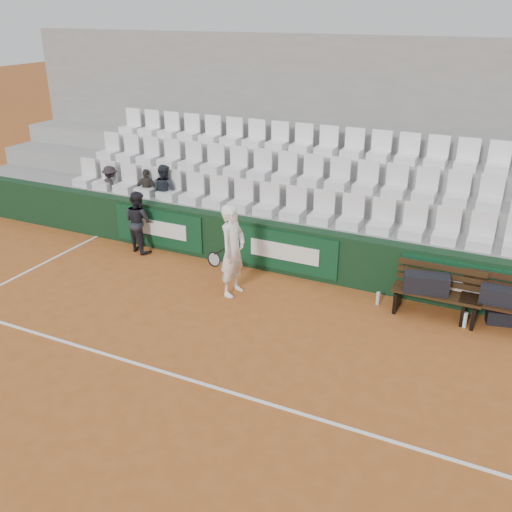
{
  "coord_description": "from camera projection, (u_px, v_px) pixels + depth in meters",
  "views": [
    {
      "loc": [
        3.76,
        -5.75,
        4.98
      ],
      "look_at": [
        -0.15,
        2.4,
        1.0
      ],
      "focal_mm": 40.0,
      "sensor_mm": 36.0,
      "label": 1
    }
  ],
  "objects": [
    {
      "name": "back_barrier",
      "position": [
        300.0,
        252.0,
        11.3
      ],
      "size": [
        18.0,
        0.34,
        1.0
      ],
      "color": "black",
      "rests_on": "ground"
    },
    {
      "name": "grandstand_tier_mid",
      "position": [
        324.0,
        216.0,
        12.55
      ],
      "size": [
        18.0,
        0.95,
        1.45
      ],
      "primitive_type": "cube",
      "color": "gray",
      "rests_on": "ground"
    },
    {
      "name": "spectator_b",
      "position": [
        146.0,
        172.0,
        12.89
      ],
      "size": [
        0.64,
        0.32,
        1.05
      ],
      "primitive_type": "imported",
      "rotation": [
        0.0,
        0.0,
        3.25
      ],
      "color": "#322D28",
      "rests_on": "grandstand_tier_front"
    },
    {
      "name": "ball_kid",
      "position": [
        139.0,
        222.0,
        12.36
      ],
      "size": [
        0.79,
        0.7,
        1.36
      ],
      "primitive_type": "imported",
      "rotation": [
        0.0,
        0.0,
        2.81
      ],
      "color": "black",
      "rests_on": "ground"
    },
    {
      "name": "sports_bag_right",
      "position": [
        499.0,
        296.0,
        9.4
      ],
      "size": [
        0.61,
        0.3,
        0.28
      ],
      "primitive_type": "cube",
      "rotation": [
        0.0,
        0.0,
        0.03
      ],
      "color": "black",
      "rests_on": "bench_right"
    },
    {
      "name": "spectator_a",
      "position": [
        109.0,
        168.0,
        13.31
      ],
      "size": [
        0.73,
        0.57,
        1.0
      ],
      "primitive_type": "imported",
      "rotation": [
        0.0,
        0.0,
        2.78
      ],
      "color": "black",
      "rests_on": "grandstand_tier_front"
    },
    {
      "name": "bench_right",
      "position": [
        505.0,
        317.0,
        9.48
      ],
      "size": [
        1.5,
        0.56,
        0.45
      ],
      "primitive_type": "cube",
      "color": "#311B0E",
      "rests_on": "ground"
    },
    {
      "name": "water_bottle_near",
      "position": [
        378.0,
        298.0,
        10.32
      ],
      "size": [
        0.07,
        0.07,
        0.24
      ],
      "primitive_type": "cylinder",
      "color": "silver",
      "rests_on": "ground"
    },
    {
      "name": "seat_row_back",
      "position": [
        339.0,
        142.0,
        12.59
      ],
      "size": [
        11.9,
        0.44,
        0.63
      ],
      "primitive_type": "cube",
      "color": "white",
      "rests_on": "grandstand_tier_back"
    },
    {
      "name": "seat_row_front",
      "position": [
        307.0,
        206.0,
        11.38
      ],
      "size": [
        11.9,
        0.44,
        0.63
      ],
      "primitive_type": "cube",
      "color": "silver",
      "rests_on": "grandstand_tier_front"
    },
    {
      "name": "water_bottle_far",
      "position": [
        465.0,
        320.0,
        9.58
      ],
      "size": [
        0.08,
        0.08,
        0.27
      ],
      "primitive_type": "cylinder",
      "color": "silver",
      "rests_on": "ground"
    },
    {
      "name": "seat_row_mid",
      "position": [
        324.0,
        172.0,
        11.98
      ],
      "size": [
        11.9,
        0.44,
        0.63
      ],
      "primitive_type": "cube",
      "color": "silver",
      "rests_on": "grandstand_tier_mid"
    },
    {
      "name": "bench_left",
      "position": [
        435.0,
        305.0,
        9.88
      ],
      "size": [
        1.5,
        0.56,
        0.45
      ],
      "primitive_type": "cube",
      "color": "#321F0F",
      "rests_on": "ground"
    },
    {
      "name": "grandstand_tier_front",
      "position": [
        309.0,
        240.0,
        11.85
      ],
      "size": [
        18.0,
        0.95,
        1.0
      ],
      "primitive_type": "cube",
      "color": "gray",
      "rests_on": "ground"
    },
    {
      "name": "sports_bag_left",
      "position": [
        426.0,
        283.0,
        9.77
      ],
      "size": [
        0.81,
        0.46,
        0.32
      ],
      "primitive_type": "cube",
      "rotation": [
        0.0,
        0.0,
        0.19
      ],
      "color": "black",
      "rests_on": "bench_left"
    },
    {
      "name": "grandstand_tier_back",
      "position": [
        338.0,
        195.0,
        13.24
      ],
      "size": [
        18.0,
        0.95,
        1.9
      ],
      "primitive_type": "cube",
      "color": "#969694",
      "rests_on": "ground"
    },
    {
      "name": "court_baseline",
      "position": [
        194.0,
        381.0,
        8.24
      ],
      "size": [
        18.0,
        0.06,
        0.01
      ],
      "primitive_type": "cube",
      "color": "white",
      "rests_on": "ground"
    },
    {
      "name": "grandstand_rear_wall",
      "position": [
        350.0,
        136.0,
        13.25
      ],
      "size": [
        18.0,
        0.3,
        4.4
      ],
      "primitive_type": "cube",
      "color": "gray",
      "rests_on": "ground"
    },
    {
      "name": "tennis_player",
      "position": [
        233.0,
        251.0,
        10.42
      ],
      "size": [
        0.73,
        0.67,
        1.74
      ],
      "color": "white",
      "rests_on": "ground"
    },
    {
      "name": "ground",
      "position": [
        194.0,
        381.0,
        8.24
      ],
      "size": [
        80.0,
        80.0,
        0.0
      ],
      "primitive_type": "plane",
      "color": "#A85825",
      "rests_on": "ground"
    },
    {
      "name": "spectator_c",
      "position": [
        163.0,
        171.0,
        12.67
      ],
      "size": [
        0.68,
        0.58,
        1.21
      ],
      "primitive_type": "imported",
      "rotation": [
        0.0,
        0.0,
        2.9
      ],
      "color": "#1F252F",
      "rests_on": "grandstand_tier_front"
    },
    {
      "name": "sports_bag_ground",
      "position": [
        499.0,
        317.0,
        9.7
      ],
      "size": [
        0.46,
        0.34,
        0.25
      ],
      "primitive_type": "cube",
      "rotation": [
        0.0,
        0.0,
        0.23
      ],
      "color": "black",
      "rests_on": "ground"
    }
  ]
}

